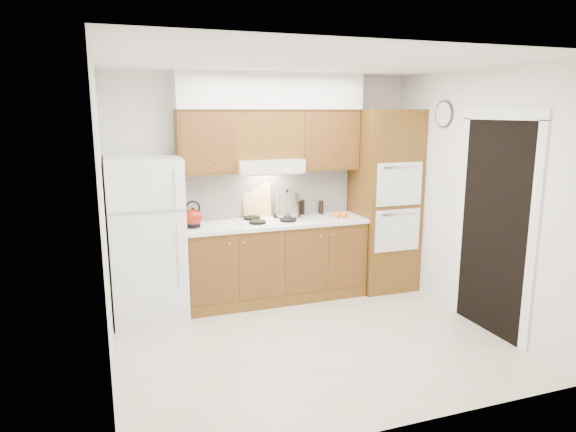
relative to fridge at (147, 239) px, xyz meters
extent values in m
plane|color=beige|center=(1.41, -1.14, -0.86)|extent=(3.60, 3.60, 0.00)
plane|color=white|center=(1.41, -1.14, 1.74)|extent=(3.60, 3.60, 0.00)
cube|color=silver|center=(1.41, 0.36, 0.44)|extent=(3.60, 0.02, 2.60)
cube|color=silver|center=(-0.40, -1.14, 0.44)|extent=(0.02, 3.00, 2.60)
cube|color=silver|center=(3.21, -1.14, 0.44)|extent=(0.02, 3.00, 2.60)
cube|color=white|center=(0.00, 0.00, 0.00)|extent=(0.75, 0.72, 1.72)
cube|color=brown|center=(1.43, 0.06, -0.41)|extent=(2.11, 0.60, 0.90)
cube|color=white|center=(1.43, 0.05, 0.06)|extent=(2.13, 0.62, 0.04)
cube|color=white|center=(1.43, 0.34, 0.36)|extent=(2.11, 0.03, 0.56)
cube|color=brown|center=(2.85, 0.03, 0.24)|extent=(0.70, 0.65, 2.20)
cube|color=brown|center=(0.69, 0.19, 0.99)|extent=(0.63, 0.33, 0.70)
cube|color=brown|center=(2.12, 0.19, 0.99)|extent=(0.73, 0.33, 0.70)
cube|color=silver|center=(1.38, 0.13, 0.71)|extent=(0.75, 0.45, 0.15)
cube|color=brown|center=(1.38, 0.19, 1.06)|extent=(0.75, 0.33, 0.55)
cube|color=silver|center=(1.43, 0.18, 1.54)|extent=(2.13, 0.36, 0.40)
cube|color=white|center=(1.38, 0.07, 0.09)|extent=(0.74, 0.50, 0.01)
cube|color=black|center=(3.19, -1.49, 0.19)|extent=(0.02, 0.90, 2.10)
cylinder|color=#3F3833|center=(3.19, -0.59, 1.29)|extent=(0.02, 0.30, 0.30)
sphere|color=maroon|center=(0.50, 0.03, 0.19)|extent=(0.20, 0.20, 0.19)
cube|color=#DCBD71|center=(1.30, 0.31, 0.28)|extent=(0.34, 0.14, 0.43)
cylinder|color=#ABABAF|center=(1.62, 0.15, 0.25)|extent=(0.31, 0.31, 0.28)
cylinder|color=black|center=(1.88, 0.31, 0.17)|extent=(0.06, 0.06, 0.18)
cylinder|color=black|center=(1.78, 0.22, 0.17)|extent=(0.07, 0.07, 0.19)
cylinder|color=black|center=(2.10, 0.27, 0.16)|extent=(0.06, 0.06, 0.16)
sphere|color=#D5600B|center=(2.25, -0.08, 0.12)|extent=(0.10, 0.10, 0.07)
sphere|color=#FB520D|center=(2.19, -0.03, 0.12)|extent=(0.11, 0.11, 0.08)
camera|label=1|loc=(-0.34, -5.44, 1.32)|focal=32.00mm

